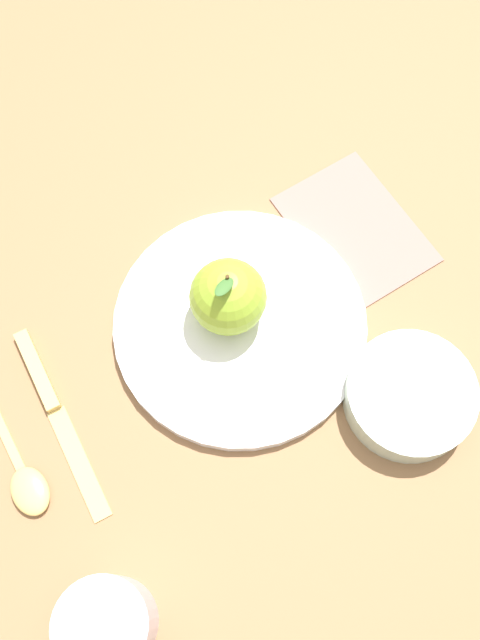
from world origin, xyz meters
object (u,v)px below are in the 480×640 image
object	(u,v)px
linen_napkin	(355,229)
apple	(228,297)
dinner_plate	(240,324)
spoon	(22,473)
knife	(53,404)
cup	(107,624)
side_bowl	(410,396)

from	to	relation	value
linen_napkin	apple	bearing A→B (deg)	-36.94
dinner_plate	spoon	xyz separation A→B (m)	(0.20, -0.16, -0.00)
dinner_plate	apple	distance (m)	0.05
knife	linen_napkin	distance (m)	0.36
apple	knife	size ratio (longest dim) A/B	0.55
dinner_plate	knife	bearing A→B (deg)	-49.58
cup	dinner_plate	bearing A→B (deg)	174.67
apple	side_bowl	distance (m)	0.20
spoon	linen_napkin	size ratio (longest dim) A/B	0.88
apple	cup	xyz separation A→B (m)	(0.30, -0.01, -0.01)
cup	linen_napkin	distance (m)	0.46
apple	knife	xyz separation A→B (m)	(0.14, -0.14, -0.05)
spoon	cup	bearing A→B (deg)	52.62
apple	spoon	distance (m)	0.26
knife	spoon	bearing A→B (deg)	-2.19
dinner_plate	cup	xyz separation A→B (m)	(0.30, -0.03, 0.03)
cup	linen_napkin	size ratio (longest dim) A/B	0.48
dinner_plate	knife	size ratio (longest dim) A/B	1.61
dinner_plate	knife	world-z (taller)	dinner_plate
apple	cup	bearing A→B (deg)	-2.56
apple	side_bowl	bearing A→B (deg)	78.95
side_bowl	dinner_plate	bearing A→B (deg)	-99.56
linen_napkin	side_bowl	bearing A→B (deg)	27.45
apple	knife	world-z (taller)	apple
knife	side_bowl	bearing A→B (deg)	106.84
side_bowl	knife	xyz separation A→B (m)	(0.10, -0.33, -0.02)
side_bowl	cup	size ratio (longest dim) A/B	1.60
cup	knife	bearing A→B (deg)	-143.25
apple	spoon	world-z (taller)	apple
side_bowl	linen_napkin	xyz separation A→B (m)	(-0.17, -0.09, -0.02)
side_bowl	linen_napkin	size ratio (longest dim) A/B	0.77
cup	spoon	xyz separation A→B (m)	(-0.10, -0.13, -0.04)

